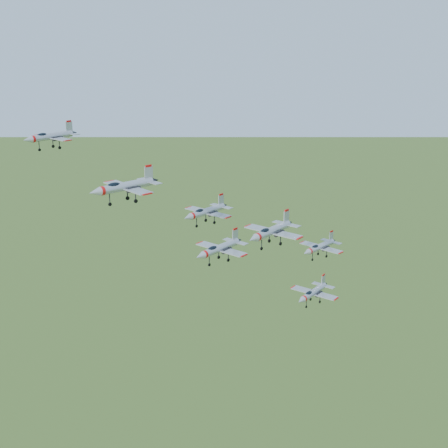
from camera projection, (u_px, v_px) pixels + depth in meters
jet_lead at (50, 136)px, 111.87m from camera, size 11.27×9.49×3.03m
jet_left_high at (124, 186)px, 101.73m from camera, size 13.51×11.21×3.61m
jet_right_high at (219, 248)px, 93.67m from camera, size 10.49×8.87×2.83m
jet_left_low at (206, 211)px, 124.60m from camera, size 12.82×10.83×3.46m
jet_right_low at (271, 231)px, 109.18m from camera, size 13.16×11.16×3.56m
jet_trail at (313, 292)px, 132.26m from camera, size 12.31×10.49×3.35m
jet_extra at (320, 247)px, 149.55m from camera, size 13.42×11.28×3.60m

